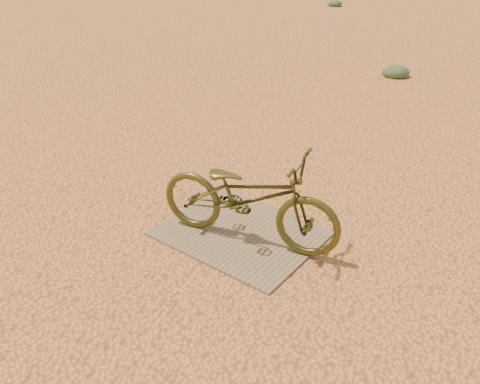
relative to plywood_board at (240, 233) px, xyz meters
The scene contains 5 objects.
ground 0.41m from the plywood_board, 110.00° to the left, with size 120.00×120.00×0.00m, color #E79754.
plywood_board is the anchor object (origin of this frame).
bicycle 0.48m from the plywood_board, 21.15° to the right, with size 0.60×1.72×0.90m, color #44461B.
kale_a 6.80m from the plywood_board, 98.88° to the left, with size 0.55×0.55×0.30m, color #506243.
kale_c 18.35m from the plywood_board, 114.48° to the left, with size 0.61×0.61×0.34m, color #506243.
Camera 1 is at (2.44, -3.39, 2.49)m, focal length 35.00 mm.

